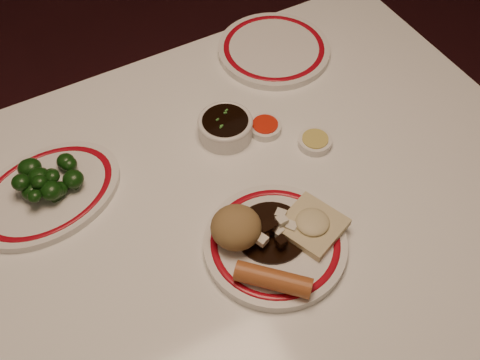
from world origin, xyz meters
name	(u,v)px	position (x,y,z in m)	size (l,w,h in m)	color
dining_table	(235,240)	(0.00, 0.00, 0.66)	(1.20, 0.90, 0.75)	white
main_plate	(275,244)	(0.02, -0.10, 0.76)	(0.27, 0.27, 0.02)	white
rice_mound	(236,227)	(-0.03, -0.06, 0.80)	(0.08, 0.08, 0.06)	olive
spring_roll	(273,279)	(-0.02, -0.16, 0.78)	(0.03, 0.03, 0.12)	#AD5C2A
fried_wonton	(312,225)	(0.09, -0.10, 0.78)	(0.12, 0.12, 0.03)	#C9BD8E
stirfry_heap	(271,231)	(0.03, -0.08, 0.78)	(0.12, 0.12, 0.03)	black
broccoli_plate	(47,194)	(-0.27, 0.19, 0.76)	(0.31, 0.28, 0.02)	white
broccoli_pile	(45,180)	(-0.27, 0.20, 0.79)	(0.12, 0.11, 0.05)	#23471C
soy_bowl	(225,128)	(0.07, 0.17, 0.77)	(0.10, 0.10, 0.04)	white
sweet_sour_dish	(265,127)	(0.15, 0.14, 0.76)	(0.06, 0.06, 0.02)	white
mustard_dish	(315,142)	(0.21, 0.06, 0.76)	(0.06, 0.06, 0.02)	white
far_plate	(274,49)	(0.28, 0.33, 0.76)	(0.25, 0.25, 0.02)	white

